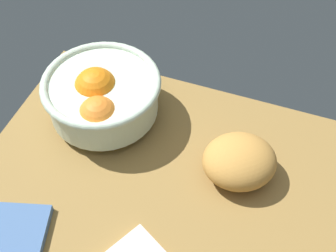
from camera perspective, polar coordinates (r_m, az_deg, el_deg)
ground_plane at (r=78.77cm, az=-2.18°, el=-10.73°), size 67.25×60.90×3.00cm
fruit_bowl at (r=85.07cm, az=-8.64°, el=3.98°), size 22.80×22.80×11.62cm
bread_loaf at (r=78.61cm, az=9.27°, el=-4.53°), size 17.06×16.40×7.61cm
napkin_folded at (r=78.95cm, az=-20.19°, el=-12.71°), size 15.21×12.99×1.47cm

